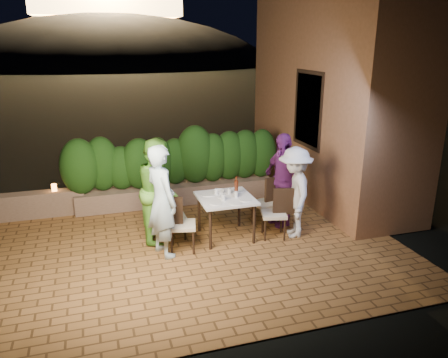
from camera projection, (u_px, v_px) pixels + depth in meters
name	position (u px, v px, depth m)	size (l,w,h in m)	color
ground	(193.00, 250.00, 7.31)	(400.00, 400.00, 0.00)	black
terrace_floor	(186.00, 241.00, 7.78)	(7.00, 6.00, 0.15)	brown
building_wall	(332.00, 81.00, 9.37)	(1.60, 5.00, 5.00)	#935E3A
window_pane	(309.00, 109.00, 8.85)	(0.08, 1.00, 1.40)	black
window_frame	(309.00, 109.00, 8.84)	(0.06, 1.15, 1.55)	black
planter	(177.00, 193.00, 9.39)	(4.20, 0.55, 0.40)	brown
hedge	(176.00, 159.00, 9.16)	(4.00, 0.70, 1.10)	#183C10
parapet	(26.00, 206.00, 8.54)	(2.20, 0.30, 0.50)	brown
hill	(114.00, 93.00, 63.74)	(52.00, 40.00, 22.00)	black
dining_table	(226.00, 217.00, 7.66)	(0.93, 0.93, 0.75)	white
plate_nw	(216.00, 203.00, 7.24)	(0.20, 0.20, 0.01)	white
plate_sw	(208.00, 194.00, 7.66)	(0.24, 0.24, 0.01)	white
plate_ne	(245.00, 200.00, 7.40)	(0.22, 0.22, 0.01)	white
plate_se	(237.00, 191.00, 7.85)	(0.22, 0.22, 0.01)	white
plate_centre	(224.00, 197.00, 7.54)	(0.23, 0.23, 0.01)	white
plate_front	(236.00, 203.00, 7.25)	(0.21, 0.21, 0.01)	white
glass_nw	(224.00, 197.00, 7.36)	(0.07, 0.07, 0.12)	silver
glass_sw	(216.00, 192.00, 7.66)	(0.06, 0.06, 0.11)	silver
glass_ne	(236.00, 195.00, 7.51)	(0.06, 0.06, 0.11)	silver
glass_se	(229.00, 191.00, 7.70)	(0.06, 0.06, 0.10)	silver
beer_bottle	(236.00, 186.00, 7.60)	(0.07, 0.07, 0.34)	#4A1B0C
bowl	(219.00, 191.00, 7.77)	(0.18, 0.18, 0.05)	white
chair_left_front	(182.00, 224.00, 7.15)	(0.43, 0.43, 0.94)	black
chair_left_back	(174.00, 215.00, 7.62)	(0.39, 0.39, 0.84)	black
chair_right_front	(274.00, 213.00, 7.64)	(0.42, 0.42, 0.90)	black
chair_right_back	(266.00, 202.00, 8.11)	(0.43, 0.43, 0.93)	black
diner_blue	(162.00, 201.00, 6.88)	(0.67, 0.44, 1.83)	#AACADA
diner_green	(158.00, 190.00, 7.46)	(0.87, 0.68, 1.79)	#6DBF3B
diner_white	(295.00, 192.00, 7.60)	(1.04, 0.60, 1.62)	silver
diner_purple	(282.00, 180.00, 8.08)	(1.03, 0.43, 1.75)	#6D2775
parapet_lamp	(54.00, 188.00, 8.60)	(0.10, 0.10, 0.14)	orange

